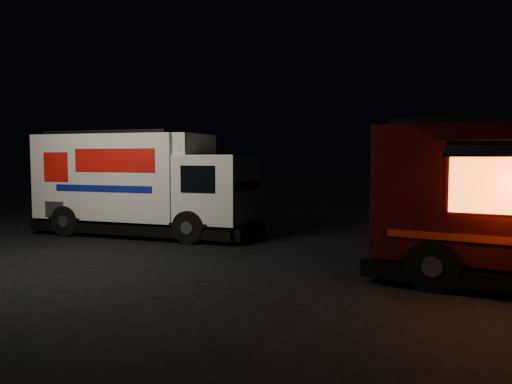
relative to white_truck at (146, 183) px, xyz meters
The scene contains 2 objects.
ground 3.02m from the white_truck, 15.96° to the right, with size 80.00×80.00×0.00m, color black.
white_truck is the anchor object (origin of this frame).
Camera 1 is at (9.10, -8.87, 2.32)m, focal length 35.00 mm.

